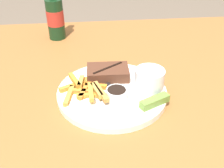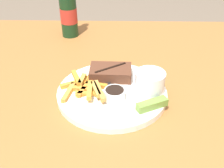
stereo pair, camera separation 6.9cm
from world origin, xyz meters
name	(u,v)px [view 2 (the right image)]	position (x,y,z in m)	size (l,w,h in m)	color
dining_table	(112,117)	(0.00, 0.00, 0.66)	(1.25, 1.10, 0.74)	#935B2D
dinner_plate	(112,93)	(0.00, 0.00, 0.75)	(0.29, 0.29, 0.02)	white
steak_portion	(111,72)	(-0.01, 0.06, 0.78)	(0.12, 0.08, 0.03)	#512D1E
fries_pile	(85,87)	(-0.07, 0.00, 0.77)	(0.13, 0.13, 0.02)	orange
coleslaw_cup	(150,82)	(0.10, -0.01, 0.79)	(0.08, 0.08, 0.06)	white
dipping_sauce_cup	(115,94)	(0.01, -0.04, 0.78)	(0.05, 0.05, 0.03)	silver
pickle_spear	(152,104)	(0.10, -0.07, 0.77)	(0.08, 0.05, 0.02)	olive
fork_utensil	(86,98)	(-0.07, -0.04, 0.76)	(0.12, 0.08, 0.00)	#B7B7BC
knife_utensil	(105,83)	(-0.02, 0.03, 0.76)	(0.10, 0.15, 0.01)	#B7B7BC
beer_bottle	(69,14)	(-0.17, 0.39, 0.83)	(0.06, 0.06, 0.24)	#143319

